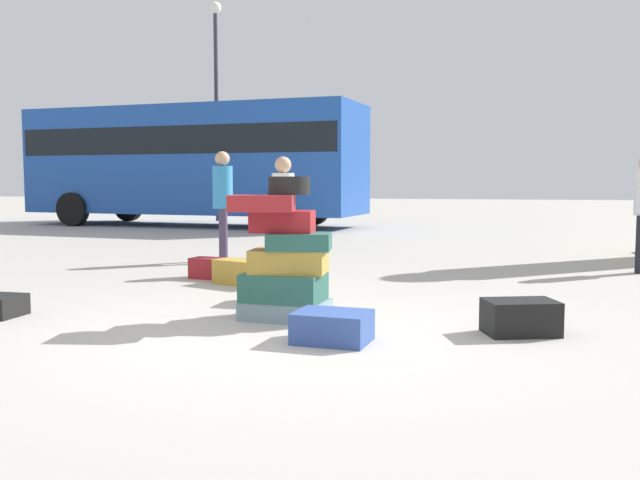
{
  "coord_description": "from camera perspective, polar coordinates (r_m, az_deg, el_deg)",
  "views": [
    {
      "loc": [
        1.57,
        -5.27,
        1.24
      ],
      "look_at": [
        -0.04,
        2.01,
        0.59
      ],
      "focal_mm": 38.79,
      "sensor_mm": 36.0,
      "label": 1
    }
  ],
  "objects": [
    {
      "name": "ground_plane",
      "position": [
        5.64,
        -4.06,
        -7.7
      ],
      "size": [
        80.0,
        80.0,
        0.0
      ],
      "primitive_type": "plane",
      "color": "#ADA89E"
    },
    {
      "name": "suitcase_tower",
      "position": [
        6.11,
        -2.91,
        -1.7
      ],
      "size": [
        0.88,
        0.69,
        1.27
      ],
      "color": "gray",
      "rests_on": "ground"
    },
    {
      "name": "suitcase_maroon_upright_blue",
      "position": [
        8.74,
        -8.37,
        -2.35
      ],
      "size": [
        0.75,
        0.39,
        0.26
      ],
      "primitive_type": "cube",
      "rotation": [
        0.0,
        0.0,
        -0.15
      ],
      "color": "maroon",
      "rests_on": "ground"
    },
    {
      "name": "suitcase_tan_foreground_near",
      "position": [
        8.18,
        -6.13,
        -2.7
      ],
      "size": [
        0.86,
        0.61,
        0.29
      ],
      "primitive_type": "cube",
      "rotation": [
        0.0,
        0.0,
        -0.4
      ],
      "color": "#B28C33",
      "rests_on": "ground"
    },
    {
      "name": "suitcase_black_white_trunk",
      "position": [
        5.8,
        16.21,
        -6.14
      ],
      "size": [
        0.65,
        0.53,
        0.28
      ],
      "primitive_type": "cube",
      "rotation": [
        0.0,
        0.0,
        0.32
      ],
      "color": "black",
      "rests_on": "ground"
    },
    {
      "name": "suitcase_navy_right_side",
      "position": [
        5.31,
        1.04,
        -7.17
      ],
      "size": [
        0.6,
        0.49,
        0.24
      ],
      "primitive_type": "cube",
      "rotation": [
        0.0,
        0.0,
        -0.11
      ],
      "color": "#334F99",
      "rests_on": "ground"
    },
    {
      "name": "suitcase_charcoal_behind_tower",
      "position": [
        7.0,
        -3.47,
        -3.95
      ],
      "size": [
        0.52,
        0.43,
        0.3
      ],
      "primitive_type": "cube",
      "rotation": [
        0.0,
        0.0,
        -0.04
      ],
      "color": "#4C4C51",
      "rests_on": "ground"
    },
    {
      "name": "person_bearded_onlooker",
      "position": [
        9.24,
        -3.06,
        3.01
      ],
      "size": [
        0.3,
        0.34,
        1.55
      ],
      "rotation": [
        0.0,
        0.0,
        -1.43
      ],
      "color": "brown",
      "rests_on": "ground"
    },
    {
      "name": "person_tourist_with_camera",
      "position": [
        10.51,
        -8.03,
        3.59
      ],
      "size": [
        0.3,
        0.32,
        1.66
      ],
      "rotation": [
        0.0,
        0.0,
        -1.16
      ],
      "color": "#3F334C",
      "rests_on": "ground"
    },
    {
      "name": "parked_bus",
      "position": [
        18.99,
        -10.41,
        6.7
      ],
      "size": [
        9.39,
        3.61,
        3.15
      ],
      "rotation": [
        0.0,
        0.0,
        -0.12
      ],
      "color": "#1E4CA5",
      "rests_on": "ground"
    },
    {
      "name": "lamp_post",
      "position": [
        21.32,
        -8.57,
        12.9
      ],
      "size": [
        0.36,
        0.36,
        6.48
      ],
      "color": "#333338",
      "rests_on": "ground"
    }
  ]
}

